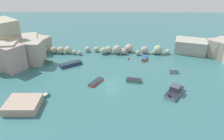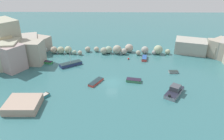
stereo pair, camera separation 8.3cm
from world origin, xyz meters
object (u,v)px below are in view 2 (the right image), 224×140
moored_boat_5 (173,72)px  moored_boat_7 (175,91)px  moored_boat_1 (144,58)px  moored_boat_4 (41,97)px  stone_dock (23,104)px  moored_boat_3 (45,62)px  channel_buoy (129,59)px  moored_boat_2 (96,82)px  moored_boat_0 (71,64)px  moored_boat_6 (134,80)px

moored_boat_5 → moored_boat_7: bearing=-104.7°
moored_boat_1 → moored_boat_5: 10.51m
moored_boat_4 → moored_boat_5: moored_boat_5 is taller
moored_boat_1 → moored_boat_7: moored_boat_7 is taller
stone_dock → moored_boat_3: bearing=95.7°
channel_buoy → moored_boat_3: bearing=-173.5°
moored_boat_1 → stone_dock: bearing=-37.8°
moored_boat_2 → moored_boat_7: 17.28m
moored_boat_3 → channel_buoy: bearing=-157.1°
stone_dock → moored_boat_1: stone_dock is taller
moored_boat_0 → moored_boat_1: (20.19, 4.49, -0.07)m
moored_boat_0 → moored_boat_1: size_ratio=1.48×
moored_boat_3 → moored_boat_6: bearing=173.2°
moored_boat_4 → moored_boat_0: bearing=24.7°
moored_boat_7 → channel_buoy: bearing=59.9°
moored_boat_7 → stone_dock: bearing=134.4°
moored_boat_0 → moored_boat_7: 27.81m
moored_boat_0 → moored_boat_6: size_ratio=1.62×
channel_buoy → moored_boat_4: moored_boat_4 is taller
channel_buoy → moored_boat_2: moored_boat_2 is taller
channel_buoy → moored_boat_2: 15.84m
moored_boat_4 → stone_dock: bearing=178.0°
moored_boat_0 → moored_boat_7: moored_boat_0 is taller
moored_boat_2 → moored_boat_3: moored_boat_3 is taller
moored_boat_1 → moored_boat_0: bearing=-67.6°
moored_boat_5 → moored_boat_6: 11.17m
stone_dock → moored_boat_5: 35.09m
moored_boat_2 → moored_boat_3: (-14.96, 10.95, 0.02)m
stone_dock → moored_boat_2: stone_dock is taller
moored_boat_5 → moored_boat_7: size_ratio=0.38×
moored_boat_0 → moored_boat_1: moored_boat_0 is taller
moored_boat_3 → moored_boat_5: bearing=-173.0°
channel_buoy → moored_boat_7: (8.56, -17.90, 0.41)m
moored_boat_4 → moored_boat_6: 20.50m
moored_boat_3 → moored_boat_0: bearing=-175.9°
moored_boat_4 → moored_boat_7: bearing=-50.0°
moored_boat_7 → moored_boat_0: bearing=95.0°
moored_boat_0 → moored_boat_4: moored_boat_0 is taller
moored_boat_6 → moored_boat_7: bearing=-20.7°
channel_buoy → moored_boat_2: size_ratio=0.11×
moored_boat_1 → moored_boat_4: size_ratio=1.11×
moored_boat_5 → channel_buoy: bearing=140.3°
channel_buoy → moored_boat_6: 12.76m
moored_boat_3 → moored_boat_5: moored_boat_5 is taller
moored_boat_3 → moored_boat_1: bearing=-157.6°
moored_boat_1 → moored_boat_4: bearing=-39.0°
moored_boat_1 → moored_boat_2: moored_boat_1 is taller
moored_boat_4 → moored_boat_5: size_ratio=1.58×
moored_boat_6 → moored_boat_1: bearing=84.7°
moored_boat_0 → moored_boat_5: (26.38, -4.00, -0.15)m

